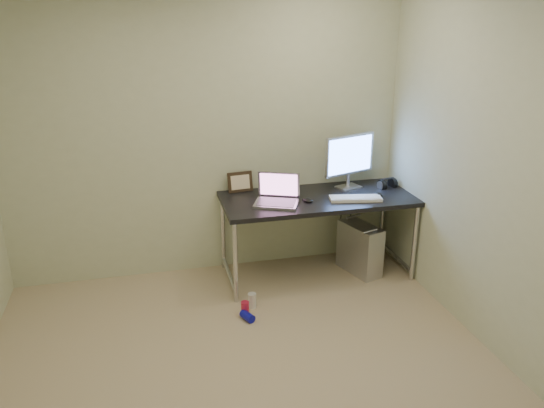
% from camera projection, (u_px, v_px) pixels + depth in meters
% --- Properties ---
extents(floor, '(3.50, 3.50, 0.00)m').
position_uv_depth(floor, '(249.00, 384.00, 3.45)').
color(floor, tan).
rests_on(floor, ground).
extents(wall_back, '(3.50, 0.02, 2.50)m').
position_uv_depth(wall_back, '(207.00, 137.00, 4.62)').
color(wall_back, beige).
rests_on(wall_back, ground).
extents(wall_right, '(0.02, 3.50, 2.50)m').
position_uv_depth(wall_right, '(512.00, 182.00, 3.41)').
color(wall_right, beige).
rests_on(wall_right, ground).
extents(desk, '(1.68, 0.74, 0.75)m').
position_uv_depth(desk, '(317.00, 205.00, 4.68)').
color(desk, black).
rests_on(desk, ground).
extents(tower_computer, '(0.32, 0.48, 0.49)m').
position_uv_depth(tower_computer, '(360.00, 248.00, 4.87)').
color(tower_computer, silver).
rests_on(tower_computer, ground).
extents(cable_a, '(0.01, 0.16, 0.69)m').
position_uv_depth(cable_a, '(341.00, 217.00, 5.15)').
color(cable_a, black).
rests_on(cable_a, ground).
extents(cable_b, '(0.02, 0.11, 0.71)m').
position_uv_depth(cable_b, '(350.00, 219.00, 5.16)').
color(cable_b, black).
rests_on(cable_b, ground).
extents(can_red, '(0.09, 0.09, 0.12)m').
position_uv_depth(can_red, '(245.00, 309.00, 4.21)').
color(can_red, red).
rests_on(can_red, ground).
extents(can_white, '(0.08, 0.08, 0.13)m').
position_uv_depth(can_white, '(252.00, 300.00, 4.32)').
color(can_white, silver).
rests_on(can_white, ground).
extents(can_blue, '(0.11, 0.14, 0.07)m').
position_uv_depth(can_blue, '(247.00, 316.00, 4.15)').
color(can_blue, '#0F11AF').
rests_on(can_blue, ground).
extents(laptop, '(0.45, 0.41, 0.25)m').
position_uv_depth(laptop, '(277.00, 196.00, 4.50)').
color(laptop, silver).
rests_on(laptop, desk).
extents(monitor, '(0.51, 0.22, 0.50)m').
position_uv_depth(monitor, '(350.00, 157.00, 4.80)').
color(monitor, silver).
rests_on(monitor, desk).
extents(keyboard, '(0.46, 0.22, 0.03)m').
position_uv_depth(keyboard, '(356.00, 198.00, 4.57)').
color(keyboard, white).
rests_on(keyboard, desk).
extents(mouse_right, '(0.09, 0.13, 0.04)m').
position_uv_depth(mouse_right, '(378.00, 194.00, 4.66)').
color(mouse_right, black).
rests_on(mouse_right, desk).
extents(mouse_left, '(0.11, 0.13, 0.04)m').
position_uv_depth(mouse_left, '(308.00, 199.00, 4.54)').
color(mouse_left, black).
rests_on(mouse_left, desk).
extents(headphones, '(0.19, 0.11, 0.11)m').
position_uv_depth(headphones, '(387.00, 184.00, 4.90)').
color(headphones, black).
rests_on(headphones, desk).
extents(picture_frame, '(0.23, 0.09, 0.18)m').
position_uv_depth(picture_frame, '(240.00, 182.00, 4.76)').
color(picture_frame, black).
rests_on(picture_frame, desk).
extents(webcam, '(0.04, 0.03, 0.13)m').
position_uv_depth(webcam, '(268.00, 181.00, 4.76)').
color(webcam, silver).
rests_on(webcam, desk).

